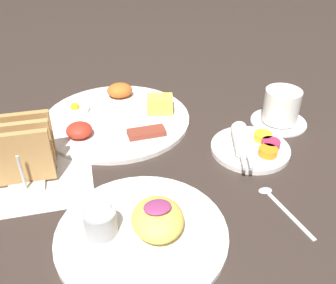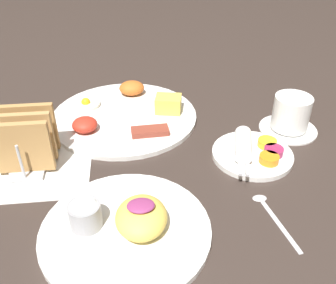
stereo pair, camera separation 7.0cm
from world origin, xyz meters
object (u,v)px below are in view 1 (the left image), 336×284
plate_breakfast (117,117)px  coffee_cup (281,108)px  plate_foreground (142,228)px  plate_condiments (251,146)px  toast_rack (23,150)px

plate_breakfast → coffee_cup: 0.36m
plate_foreground → plate_condiments: bearing=33.9°
plate_breakfast → coffee_cup: bearing=-15.0°
plate_condiments → toast_rack: toast_rack is taller
plate_foreground → toast_rack: size_ratio=2.19×
toast_rack → coffee_cup: 0.52m
plate_foreground → toast_rack: toast_rack is taller
plate_condiments → toast_rack: size_ratio=1.40×
plate_foreground → coffee_cup: 0.43m
plate_breakfast → coffee_cup: (0.34, -0.09, 0.03)m
plate_condiments → coffee_cup: (0.10, 0.08, 0.02)m
plate_breakfast → plate_condiments: bearing=-36.6°
plate_foreground → coffee_cup: bearing=35.6°
toast_rack → plate_condiments: bearing=-3.8°
plate_breakfast → plate_foreground: size_ratio=1.26×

